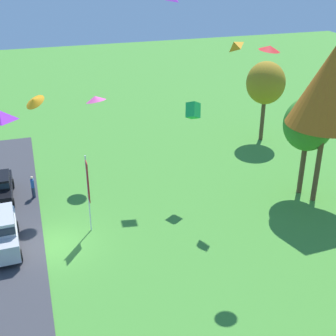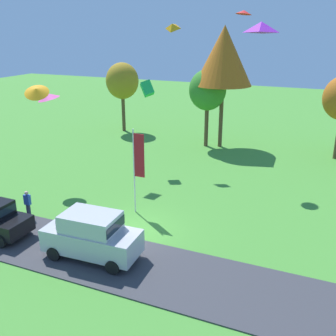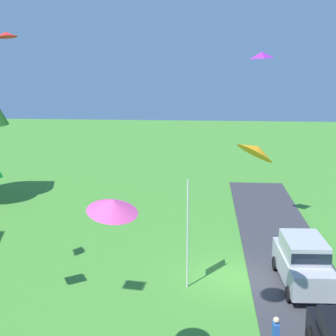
# 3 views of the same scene
# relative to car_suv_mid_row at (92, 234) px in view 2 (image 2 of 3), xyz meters

# --- Properties ---
(ground_plane) EXTENTS (120.00, 120.00, 0.00)m
(ground_plane) POSITION_rel_car_suv_mid_row_xyz_m (0.52, 3.07, -1.30)
(ground_plane) COLOR #478E33
(pavement_strip) EXTENTS (36.00, 4.40, 0.06)m
(pavement_strip) POSITION_rel_car_suv_mid_row_xyz_m (0.52, 0.15, -1.27)
(pavement_strip) COLOR #38383D
(pavement_strip) RESTS_ON ground
(car_suv_mid_row) EXTENTS (4.68, 2.21, 2.28)m
(car_suv_mid_row) POSITION_rel_car_suv_mid_row_xyz_m (0.00, 0.00, 0.00)
(car_suv_mid_row) COLOR #B7B7BC
(car_suv_mid_row) RESTS_ON ground
(person_beside_suv) EXTENTS (0.36, 0.24, 1.71)m
(person_beside_suv) POSITION_rel_car_suv_mid_row_xyz_m (-5.74, 2.06, -0.42)
(person_beside_suv) COLOR #2D334C
(person_beside_suv) RESTS_ON ground
(tree_left_of_center) EXTENTS (3.38, 3.38, 7.14)m
(tree_left_of_center) POSITION_rel_car_suv_mid_row_xyz_m (-10.87, 22.43, 3.95)
(tree_left_of_center) COLOR brown
(tree_left_of_center) RESTS_ON ground
(tree_far_left) EXTENTS (3.34, 3.34, 7.04)m
(tree_far_left) POSITION_rel_car_suv_mid_row_xyz_m (-0.97, 20.37, 3.87)
(tree_far_left) COLOR brown
(tree_far_left) RESTS_ON ground
(tree_right_of_center) EXTENTS (5.08, 5.08, 10.71)m
(tree_right_of_center) POSITION_rel_car_suv_mid_row_xyz_m (0.29, 20.71, 6.85)
(tree_right_of_center) COLOR brown
(tree_right_of_center) RESTS_ON ground
(flag_banner) EXTENTS (0.71, 0.08, 5.12)m
(flag_banner) POSITION_rel_car_suv_mid_row_xyz_m (-0.25, 5.27, 1.95)
(flag_banner) COLOR silver
(flag_banner) RESTS_ON ground
(kite_delta_trailing_tail) EXTENTS (1.55, 1.55, 0.39)m
(kite_delta_trailing_tail) POSITION_rel_car_suv_mid_row_xyz_m (3.24, 14.54, 10.15)
(kite_delta_trailing_tail) COLOR red
(kite_delta_high_left) EXTENTS (1.73, 1.72, 0.91)m
(kite_delta_high_left) POSITION_rel_car_suv_mid_row_xyz_m (-4.92, 2.89, 6.02)
(kite_delta_high_left) COLOR orange
(kite_diamond_near_flag) EXTENTS (1.04, 1.11, 0.44)m
(kite_diamond_near_flag) POSITION_rel_car_suv_mid_row_xyz_m (6.94, 1.46, 9.18)
(kite_diamond_near_flag) COLOR purple
(kite_box_low_drifter) EXTENTS (1.36, 1.18, 1.39)m
(kite_box_low_drifter) POSITION_rel_car_suv_mid_row_xyz_m (-3.33, 12.95, 4.88)
(kite_box_low_drifter) COLOR green
(kite_delta_mid_center) EXTENTS (2.10, 2.09, 0.71)m
(kite_delta_mid_center) POSITION_rel_car_suv_mid_row_xyz_m (-7.80, 7.15, 4.90)
(kite_delta_mid_center) COLOR #EA4C9E
(kite_diamond_high_right) EXTENTS (0.96, 0.92, 0.76)m
(kite_diamond_high_right) POSITION_rel_car_suv_mid_row_xyz_m (-2.24, 15.10, 9.25)
(kite_diamond_high_right) COLOR orange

